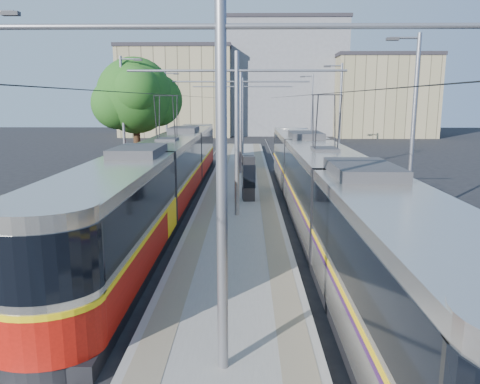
{
  "coord_description": "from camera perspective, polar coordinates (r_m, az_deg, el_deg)",
  "views": [
    {
      "loc": [
        0.45,
        -12.12,
        5.31
      ],
      "look_at": [
        0.16,
        6.63,
        1.6
      ],
      "focal_mm": 35.0,
      "sensor_mm": 36.0,
      "label": 1
    }
  ],
  "objects": [
    {
      "name": "ground",
      "position": [
        13.24,
        -1.15,
        -12.46
      ],
      "size": [
        160.0,
        160.0,
        0.0
      ],
      "primitive_type": "plane",
      "color": "black",
      "rests_on": "ground"
    },
    {
      "name": "platform",
      "position": [
        29.57,
        0.01,
        1.14
      ],
      "size": [
        4.0,
        50.0,
        0.3
      ],
      "primitive_type": "cube",
      "color": "gray",
      "rests_on": "ground"
    },
    {
      "name": "tactile_strip_left",
      "position": [
        29.6,
        -2.8,
        1.44
      ],
      "size": [
        0.7,
        50.0,
        0.01
      ],
      "primitive_type": "cube",
      "color": "gray",
      "rests_on": "platform"
    },
    {
      "name": "tactile_strip_right",
      "position": [
        29.56,
        2.82,
        1.43
      ],
      "size": [
        0.7,
        50.0,
        0.01
      ],
      "primitive_type": "cube",
      "color": "gray",
      "rests_on": "platform"
    },
    {
      "name": "rails",
      "position": [
        29.6,
        0.01,
        0.88
      ],
      "size": [
        8.71,
        70.0,
        0.03
      ],
      "color": "gray",
      "rests_on": "ground"
    },
    {
      "name": "track_arrow",
      "position": [
        11.3,
        -21.27,
        -17.62
      ],
      "size": [
        1.2,
        5.0,
        0.01
      ],
      "primitive_type": "cube",
      "color": "silver",
      "rests_on": "ground"
    },
    {
      "name": "tram_left",
      "position": [
        24.2,
        -8.75,
        2.49
      ],
      "size": [
        2.43,
        31.81,
        5.5
      ],
      "color": "black",
      "rests_on": "ground"
    },
    {
      "name": "tram_right",
      "position": [
        19.53,
        10.16,
        0.83
      ],
      "size": [
        2.43,
        31.65,
        5.5
      ],
      "color": "black",
      "rests_on": "ground"
    },
    {
      "name": "catenary",
      "position": [
        26.29,
        -0.08,
        9.47
      ],
      "size": [
        9.2,
        70.0,
        7.0
      ],
      "color": "gray",
      "rests_on": "platform"
    },
    {
      "name": "street_lamps",
      "position": [
        33.14,
        0.12,
        9.24
      ],
      "size": [
        15.18,
        38.22,
        8.0
      ],
      "color": "gray",
      "rests_on": "ground"
    },
    {
      "name": "shelter",
      "position": [
        23.65,
        1.03,
        1.85
      ],
      "size": [
        0.71,
        1.06,
        2.24
      ],
      "rotation": [
        0.0,
        0.0,
        0.09
      ],
      "color": "black",
      "rests_on": "platform"
    },
    {
      "name": "tree",
      "position": [
        32.84,
        -12.01,
        11.25
      ],
      "size": [
        5.58,
        5.16,
        8.11
      ],
      "color": "#382314",
      "rests_on": "ground"
    },
    {
      "name": "building_left",
      "position": [
        72.88,
        -7.51,
        12.04
      ],
      "size": [
        16.32,
        12.24,
        13.01
      ],
      "color": "gray",
      "rests_on": "ground"
    },
    {
      "name": "building_centre",
      "position": [
        76.39,
        5.21,
        13.63
      ],
      "size": [
        18.36,
        14.28,
        17.24
      ],
      "color": "gray",
      "rests_on": "ground"
    },
    {
      "name": "building_right",
      "position": [
        72.79,
        16.8,
        11.15
      ],
      "size": [
        14.28,
        10.2,
        11.7
      ],
      "color": "gray",
      "rests_on": "ground"
    }
  ]
}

